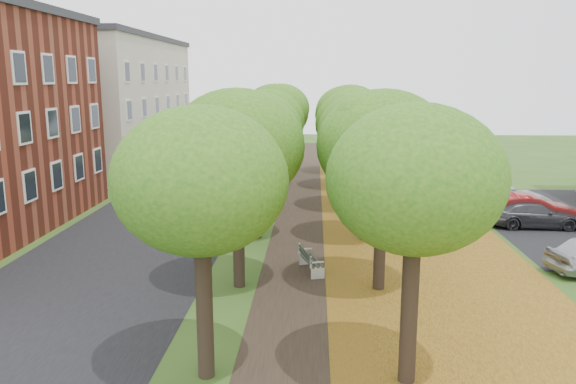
# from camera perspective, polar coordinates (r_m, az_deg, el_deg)

# --- Properties ---
(ground) EXTENTS (120.00, 120.00, 0.00)m
(ground) POSITION_cam_1_polar(r_m,az_deg,el_deg) (14.22, 0.94, -18.36)
(ground) COLOR #2D4C19
(ground) RESTS_ON ground
(street_asphalt) EXTENTS (8.00, 70.00, 0.01)m
(street_asphalt) POSITION_cam_1_polar(r_m,az_deg,el_deg) (29.31, -12.93, -2.78)
(street_asphalt) COLOR black
(street_asphalt) RESTS_ON ground
(footpath) EXTENTS (3.20, 70.00, 0.01)m
(footpath) POSITION_cam_1_polar(r_m,az_deg,el_deg) (28.23, 1.91, -3.03)
(footpath) COLOR black
(footpath) RESTS_ON ground
(leaf_verge) EXTENTS (7.50, 70.00, 0.01)m
(leaf_verge) POSITION_cam_1_polar(r_m,az_deg,el_deg) (28.61, 11.99, -3.08)
(leaf_verge) COLOR olive
(leaf_verge) RESTS_ON ground
(parking_lot) EXTENTS (9.00, 16.00, 0.01)m
(parking_lot) POSITION_cam_1_polar(r_m,az_deg,el_deg) (32.02, 26.90, -2.55)
(parking_lot) COLOR black
(parking_lot) RESTS_ON ground
(tree_row_west) EXTENTS (4.14, 34.14, 6.50)m
(tree_row_west) POSITION_cam_1_polar(r_m,az_deg,el_deg) (27.55, -2.63, 6.55)
(tree_row_west) COLOR black
(tree_row_west) RESTS_ON ground
(tree_row_east) EXTENTS (4.14, 34.14, 6.50)m
(tree_row_east) POSITION_cam_1_polar(r_m,az_deg,el_deg) (27.52, 7.43, 6.46)
(tree_row_east) COLOR black
(tree_row_east) RESTS_ON ground
(building_cream) EXTENTS (10.30, 20.30, 10.40)m
(building_cream) POSITION_cam_1_polar(r_m,az_deg,el_deg) (48.58, -18.42, 8.71)
(building_cream) COLOR beige
(building_cream) RESTS_ON ground
(bench) EXTENTS (0.99, 1.87, 0.85)m
(bench) POSITION_cam_1_polar(r_m,az_deg,el_deg) (21.00, 2.24, -6.95)
(bench) COLOR #2D392E
(bench) RESTS_ON ground
(car_red) EXTENTS (4.49, 1.76, 1.45)m
(car_red) POSITION_cam_1_polar(r_m,az_deg,el_deg) (30.17, 23.31, -1.62)
(car_red) COLOR maroon
(car_red) RESTS_ON ground
(car_grey) EXTENTS (4.34, 1.85, 1.25)m
(car_grey) POSITION_cam_1_polar(r_m,az_deg,el_deg) (29.59, 23.74, -2.10)
(car_grey) COLOR #333237
(car_grey) RESTS_ON ground
(car_white) EXTENTS (4.75, 2.28, 1.31)m
(car_white) POSITION_cam_1_polar(r_m,az_deg,el_deg) (33.17, 21.38, -0.48)
(car_white) COLOR silver
(car_white) RESTS_ON ground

